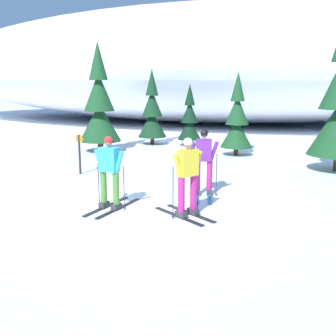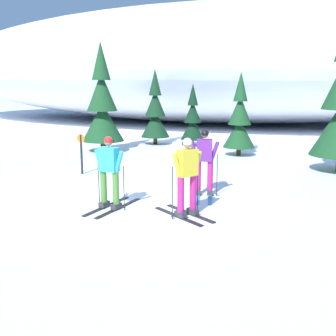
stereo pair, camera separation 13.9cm
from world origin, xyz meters
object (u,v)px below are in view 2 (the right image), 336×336
object	(u,v)px
pine_tree_far_left	(102,106)
trail_marker_post	(81,151)
skier_purple_jacket	(204,161)
pine_tree_center	(193,120)
skier_yellow_jacket	(187,175)
skier_cyan_jacket	(109,171)
pine_tree_center_left	(155,113)
pine_tree_center_right	(240,121)

from	to	relation	value
pine_tree_far_left	trail_marker_post	world-z (taller)	pine_tree_far_left
skier_purple_jacket	pine_tree_far_left	world-z (taller)	pine_tree_far_left
pine_tree_far_left	pine_tree_center	world-z (taller)	pine_tree_far_left
skier_yellow_jacket	pine_tree_center	size ratio (longest dim) A/B	0.61
skier_purple_jacket	trail_marker_post	distance (m)	4.63
skier_cyan_jacket	pine_tree_center	bearing A→B (deg)	95.73
pine_tree_center	skier_purple_jacket	bearing A→B (deg)	-71.54
pine_tree_far_left	pine_tree_center_left	world-z (taller)	pine_tree_far_left
skier_cyan_jacket	skier_yellow_jacket	bearing A→B (deg)	1.38
skier_purple_jacket	pine_tree_far_left	bearing A→B (deg)	137.43
pine_tree_center	pine_tree_center_right	distance (m)	3.25
pine_tree_far_left	pine_tree_center_left	size ratio (longest dim) A/B	1.30
skier_purple_jacket	pine_tree_center_right	world-z (taller)	pine_tree_center_right
skier_cyan_jacket	pine_tree_far_left	world-z (taller)	pine_tree_far_left
skier_purple_jacket	pine_tree_center_right	distance (m)	6.52
skier_cyan_jacket	pine_tree_center	distance (m)	10.44
pine_tree_far_left	trail_marker_post	distance (m)	4.68
skier_purple_jacket	pine_tree_center_right	size ratio (longest dim) A/B	0.52
skier_cyan_jacket	trail_marker_post	world-z (taller)	skier_cyan_jacket
skier_yellow_jacket	skier_purple_jacket	xyz separation A→B (m)	(-0.10, 1.87, -0.02)
skier_cyan_jacket	pine_tree_center_left	bearing A→B (deg)	105.65
pine_tree_center	trail_marker_post	xyz separation A→B (m)	(-1.63, -7.25, -0.46)
pine_tree_center	pine_tree_center_right	world-z (taller)	pine_tree_center_right
skier_purple_jacket	pine_tree_center_left	size ratio (longest dim) A/B	0.49
skier_purple_jacket	pine_tree_center_left	distance (m)	9.50
skier_yellow_jacket	pine_tree_center	distance (m)	10.75
pine_tree_center_right	pine_tree_center	bearing A→B (deg)	142.42
skier_cyan_jacket	trail_marker_post	bearing A→B (deg)	130.40
pine_tree_center_left	pine_tree_center	size ratio (longest dim) A/B	1.23
pine_tree_center_left	skier_cyan_jacket	bearing A→B (deg)	-74.35
skier_purple_jacket	pine_tree_center_left	bearing A→B (deg)	119.29
skier_cyan_jacket	pine_tree_center	xyz separation A→B (m)	(-1.04, 10.39, 0.30)
pine_tree_center	pine_tree_far_left	bearing A→B (deg)	-136.57
pine_tree_far_left	pine_tree_center	size ratio (longest dim) A/B	1.60
skier_purple_jacket	pine_tree_far_left	distance (m)	8.18
pine_tree_center_right	trail_marker_post	distance (m)	6.77
pine_tree_center_left	pine_tree_far_left	bearing A→B (deg)	-115.63
skier_cyan_jacket	pine_tree_center_right	world-z (taller)	pine_tree_center_right
pine_tree_center_left	trail_marker_post	xyz separation A→B (m)	(0.18, -7.05, -0.75)
skier_cyan_jacket	pine_tree_center_left	distance (m)	10.60
skier_purple_jacket	pine_tree_center	distance (m)	8.94
pine_tree_center_left	pine_tree_center	distance (m)	1.85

